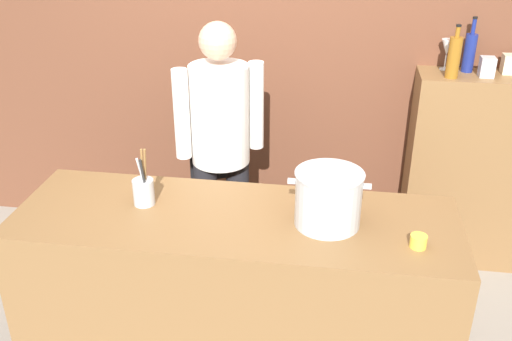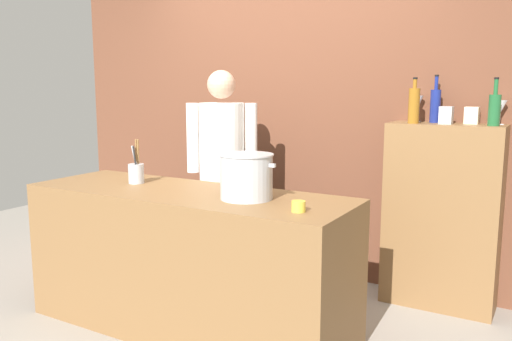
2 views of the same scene
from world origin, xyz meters
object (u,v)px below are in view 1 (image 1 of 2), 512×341
object	(u,v)px
chef	(220,141)
utensil_crock	(144,191)
wine_bottle_amber	(454,57)
spice_tin_silver	(487,67)
spice_tin_cream	(510,64)
wine_bottle_cobalt	(470,52)
butter_jar	(418,241)
stockpot_large	(328,198)
wine_glass_short	(447,48)

from	to	relation	value
chef	utensil_crock	size ratio (longest dim) A/B	5.60
wine_bottle_amber	spice_tin_silver	distance (m)	0.22
spice_tin_cream	wine_bottle_cobalt	bearing A→B (deg)	179.34
spice_tin_silver	spice_tin_cream	xyz separation A→B (m)	(0.15, 0.09, -0.00)
butter_jar	wine_bottle_amber	xyz separation A→B (m)	(0.26, 1.25, 0.49)
stockpot_large	spice_tin_cream	world-z (taller)	spice_tin_cream
spice_tin_silver	utensil_crock	bearing A→B (deg)	-147.80
chef	wine_glass_short	world-z (taller)	chef
butter_jar	stockpot_large	bearing A→B (deg)	160.57
chef	utensil_crock	world-z (taller)	chef
stockpot_large	utensil_crock	size ratio (longest dim) A/B	1.26
spice_tin_cream	stockpot_large	bearing A→B (deg)	-129.22
chef	utensil_crock	xyz separation A→B (m)	(-0.24, -0.67, 0.01)
butter_jar	spice_tin_silver	xyz separation A→B (m)	(0.47, 1.30, 0.42)
stockpot_large	wine_glass_short	size ratio (longest dim) A/B	2.02
chef	spice_tin_cream	world-z (taller)	chef
chef	stockpot_large	world-z (taller)	chef
utensil_crock	wine_bottle_cobalt	world-z (taller)	wine_bottle_cobalt
chef	wine_bottle_amber	bearing A→B (deg)	168.78
butter_jar	wine_bottle_cobalt	world-z (taller)	wine_bottle_cobalt
wine_bottle_cobalt	utensil_crock	bearing A→B (deg)	-144.25
spice_tin_silver	wine_bottle_cobalt	bearing A→B (deg)	135.44
wine_glass_short	spice_tin_cream	distance (m)	0.38
stockpot_large	wine_bottle_cobalt	world-z (taller)	wine_bottle_cobalt
wine_bottle_cobalt	wine_glass_short	size ratio (longest dim) A/B	1.77
chef	butter_jar	bearing A→B (deg)	113.12
wine_glass_short	spice_tin_silver	size ratio (longest dim) A/B	1.58
chef	butter_jar	xyz separation A→B (m)	(1.05, -0.86, -0.04)
utensil_crock	spice_tin_cream	bearing A→B (deg)	32.09
utensil_crock	wine_glass_short	size ratio (longest dim) A/B	1.60
wine_glass_short	spice_tin_cream	bearing A→B (deg)	-4.74
wine_bottle_amber	wine_bottle_cobalt	distance (m)	0.18
wine_bottle_amber	utensil_crock	bearing A→B (deg)	-145.73
chef	spice_tin_cream	distance (m)	1.79
wine_glass_short	spice_tin_cream	size ratio (longest dim) A/B	1.62
stockpot_large	wine_glass_short	xyz separation A→B (m)	(0.65, 1.27, 0.39)
chef	wine_bottle_amber	distance (m)	1.44
utensil_crock	butter_jar	xyz separation A→B (m)	(1.29, -0.19, -0.04)
chef	wine_glass_short	distance (m)	1.49
utensil_crock	wine_bottle_cobalt	bearing A→B (deg)	35.75
chef	wine_bottle_cobalt	distance (m)	1.59
chef	wine_bottle_cobalt	xyz separation A→B (m)	(1.43, 0.53, 0.45)
wine_bottle_amber	wine_glass_short	size ratio (longest dim) A/B	1.67
stockpot_large	spice_tin_silver	xyz separation A→B (m)	(0.87, 1.15, 0.32)
wine_glass_short	utensil_crock	bearing A→B (deg)	-141.43
utensil_crock	wine_bottle_cobalt	distance (m)	2.10
wine_bottle_cobalt	spice_tin_cream	size ratio (longest dim) A/B	2.87
chef	butter_jar	world-z (taller)	chef
chef	stockpot_large	distance (m)	0.97
chef	stockpot_large	size ratio (longest dim) A/B	4.43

